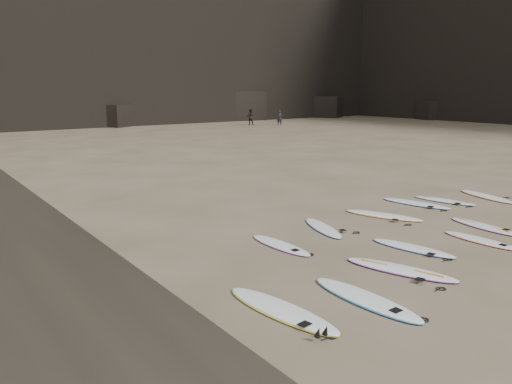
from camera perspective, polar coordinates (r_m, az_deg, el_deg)
ground at (r=14.15m, az=19.57°, el=-5.94°), size 240.00×240.00×0.00m
surfboard_0 at (r=10.38m, az=12.41°, el=-11.79°), size 0.70×2.71×0.10m
surfboard_1 at (r=12.12m, az=16.17°, el=-8.48°), size 1.45×2.71×0.10m
surfboard_2 at (r=13.78m, az=17.47°, el=-6.10°), size 0.97×2.38×0.08m
surfboard_3 at (r=15.11m, az=24.33°, el=-5.05°), size 0.54×2.22×0.08m
surfboard_4 at (r=16.62m, az=24.58°, el=-3.57°), size 0.84×2.38×0.08m
surfboard_5 at (r=13.40m, az=2.80°, el=-6.05°), size 0.61×2.28×0.08m
surfboard_6 at (r=15.10m, az=7.66°, el=-4.06°), size 1.27×2.34×0.08m
surfboard_7 at (r=16.91m, az=14.34°, el=-2.57°), size 1.51×2.66×0.09m
surfboard_8 at (r=18.96m, az=17.83°, el=-1.23°), size 1.13×2.65×0.09m
surfboard_9 at (r=19.78m, az=20.72°, el=-0.91°), size 1.04×2.38×0.08m
surfboard_10 at (r=21.16m, az=24.83°, el=-0.44°), size 1.31×2.68×0.09m
surfboard_11 at (r=9.71m, az=2.89°, el=-13.24°), size 0.99×2.84×0.10m
person_a at (r=55.26m, az=2.72°, el=8.47°), size 0.70×0.72×1.67m
person_b at (r=56.28m, az=-0.65°, el=8.59°), size 1.09×1.07×1.77m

